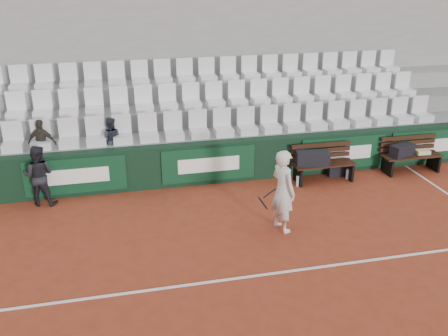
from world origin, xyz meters
TOP-DOWN VIEW (x-y plane):
  - ground at (0.00, 0.00)m, footprint 80.00×80.00m
  - court_baseline at (0.00, 0.00)m, footprint 18.00×0.06m
  - back_barrier at (0.07, 3.99)m, footprint 18.00×0.34m
  - grandstand_tier_front at (0.00, 4.62)m, footprint 18.00×0.95m
  - grandstand_tier_mid at (0.00, 5.58)m, footprint 18.00×0.95m
  - grandstand_tier_back at (0.00, 6.53)m, footprint 18.00×0.95m
  - grandstand_rear_wall at (0.00, 7.15)m, footprint 18.00×0.30m
  - seat_row_front at (0.00, 4.45)m, footprint 11.90×0.44m
  - seat_row_mid at (0.00, 5.40)m, footprint 11.90×0.44m
  - seat_row_back at (0.00, 6.35)m, footprint 11.90×0.44m
  - bench_left at (2.53, 3.45)m, footprint 1.50×0.56m
  - bench_right at (4.89, 3.48)m, footprint 1.50×0.56m
  - sports_bag_left at (2.22, 3.43)m, footprint 0.82×0.48m
  - sports_bag_right at (4.60, 3.50)m, footprint 0.68×0.48m
  - towel at (5.19, 3.51)m, footprint 0.35×0.26m
  - sports_bag_ground at (2.97, 3.68)m, footprint 0.42×0.28m
  - water_bottle_near at (1.82, 3.28)m, footprint 0.07×0.07m
  - water_bottle_far at (3.14, 3.40)m, footprint 0.07×0.07m
  - tennis_player at (0.78, 1.43)m, footprint 0.79×0.70m
  - ball_kid at (-3.93, 3.65)m, footprint 0.75×0.64m
  - spectator_b at (-3.89, 4.50)m, footprint 0.70×0.45m
  - spectator_c at (-2.37, 4.50)m, footprint 0.56×0.47m

SIDE VIEW (x-z plane):
  - ground at x=0.00m, z-range 0.00..0.00m
  - court_baseline at x=0.00m, z-range 0.00..0.01m
  - sports_bag_ground at x=2.97m, z-range 0.00..0.25m
  - water_bottle_near at x=1.82m, z-range 0.00..0.25m
  - water_bottle_far at x=3.14m, z-range 0.00..0.26m
  - bench_left at x=2.53m, z-range 0.00..0.45m
  - bench_right at x=4.89m, z-range 0.00..0.45m
  - towel at x=5.19m, z-range 0.45..0.54m
  - grandstand_tier_front at x=0.00m, z-range 0.00..1.00m
  - back_barrier at x=0.07m, z-range 0.00..1.00m
  - sports_bag_right at x=4.60m, z-range 0.45..0.74m
  - sports_bag_left at x=2.22m, z-range 0.45..0.78m
  - ball_kid at x=-3.93m, z-range 0.00..1.34m
  - grandstand_tier_mid at x=0.00m, z-range 0.00..1.45m
  - tennis_player at x=0.78m, z-range 0.00..1.66m
  - grandstand_tier_back at x=0.00m, z-range 0.00..1.90m
  - seat_row_front at x=0.00m, z-range 1.00..1.63m
  - spectator_c at x=-2.37m, z-range 1.00..2.05m
  - spectator_b at x=-3.89m, z-range 1.00..2.11m
  - seat_row_mid at x=0.00m, z-range 1.45..2.08m
  - grandstand_rear_wall at x=0.00m, z-range 0.00..4.40m
  - seat_row_back at x=0.00m, z-range 1.90..2.53m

